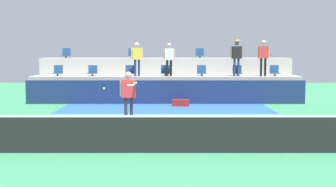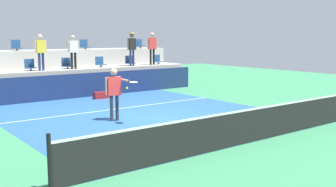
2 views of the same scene
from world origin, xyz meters
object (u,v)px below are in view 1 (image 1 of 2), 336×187
Objects in this scene: stadium_chair_upper_left at (133,54)px; tennis_ball at (105,89)px; stadium_chair_lower_far_right at (276,71)px; spectator_with_hat at (238,54)px; stadium_chair_lower_center at (167,71)px; stadium_chair_lower_mid_left at (131,71)px; stadium_chair_lower_left at (94,71)px; stadium_chair_upper_far_right at (268,54)px; stadium_chair_lower_far_left at (59,71)px; equipment_bag at (182,103)px; spectator_in_grey at (170,57)px; spectator_leaning_on_rail at (138,56)px; stadium_chair_lower_right at (239,71)px; tennis_player at (130,91)px; stadium_chair_upper_right at (201,54)px; stadium_chair_upper_far_left at (67,54)px; stadium_chair_lower_mid_right at (203,71)px; spectator_in_white at (265,54)px.

tennis_ball is at bearing -90.24° from stadium_chair_upper_left.
spectator_with_hat is at bearing -168.81° from stadium_chair_lower_far_right.
stadium_chair_lower_mid_left is at bearing 180.00° from stadium_chair_lower_center.
stadium_chair_upper_far_right reaches higher than stadium_chair_lower_left.
stadium_chair_lower_far_left is 6.49m from equipment_bag.
stadium_chair_lower_left is at bearing -135.40° from stadium_chair_upper_left.
stadium_chair_lower_far_right is 0.33× the size of spectator_in_grey.
spectator_leaning_on_rail reaches higher than stadium_chair_lower_far_left.
stadium_chair_lower_right is 8.21m from tennis_player.
stadium_chair_lower_far_left is at bearing -152.96° from stadium_chair_upper_left.
stadium_chair_upper_left is 2.22m from spectator_leaning_on_rail.
stadium_chair_lower_far_left is 4.02m from spectator_leaning_on_rail.
stadium_chair_lower_left is 1.00× the size of stadium_chair_upper_right.
stadium_chair_lower_right is at bearing -11.51° from stadium_chair_upper_far_left.
stadium_chair_upper_far_right is 0.30× the size of tennis_player.
tennis_ball is at bearing -113.16° from stadium_chair_lower_mid_right.
spectator_in_white is (6.48, -0.38, 0.84)m from stadium_chair_lower_mid_left.
stadium_chair_upper_right is 3.86m from spectator_leaning_on_rail.
stadium_chair_upper_left is at bearing 0.00° from stadium_chair_upper_far_left.
stadium_chair_lower_far_left is 10.84m from stadium_chair_upper_far_right.
spectator_in_white is (-0.63, -2.18, -0.01)m from stadium_chair_upper_far_right.
stadium_chair_lower_far_left is 9.09m from tennis_ball.
tennis_player is (-3.04, -8.47, -1.24)m from stadium_chair_upper_right.
stadium_chair_lower_far_right is 0.68× the size of equipment_bag.
stadium_chair_upper_right is at bearing 143.12° from spectator_in_white.
stadium_chair_lower_left is 0.29× the size of spectator_with_hat.
stadium_chair_upper_far_right is 2.91m from spectator_with_hat.
stadium_chair_lower_center and stadium_chair_lower_right have the same top height.
spectator_in_white is at bearing 46.57° from tennis_player.
stadium_chair_lower_left is at bearing 109.57° from tennis_player.
stadium_chair_lower_far_left is 3.54m from stadium_chair_lower_mid_left.
stadium_chair_upper_left is at bearing 122.20° from equipment_bag.
spectator_in_white is (1.29, 0.00, -0.04)m from spectator_with_hat.
stadium_chair_lower_far_left is 0.32× the size of spectator_leaning_on_rail.
stadium_chair_upper_far_right is at bearing 44.77° from stadium_chair_lower_right.
stadium_chair_upper_far_left reaches higher than stadium_chair_lower_far_left.
stadium_chair_upper_far_right is (-0.01, 1.80, 0.85)m from stadium_chair_lower_far_right.
tennis_player is (0.53, -6.67, -0.39)m from stadium_chair_lower_mid_left.
stadium_chair_lower_mid_left is 1.00× the size of stadium_chair_lower_far_right.
stadium_chair_upper_far_right reaches higher than tennis_player.
spectator_leaning_on_rail is at bearing -145.56° from stadium_chair_upper_right.
stadium_chair_upper_far_right is at bearing 52.14° from tennis_player.
spectator_with_hat is at bearing -0.00° from spectator_in_grey.
stadium_chair_lower_center is 1.78m from stadium_chair_lower_mid_right.
stadium_chair_lower_far_left is 1.00× the size of stadium_chair_upper_far_right.
spectator_leaning_on_rail is at bearing -45.06° from stadium_chair_lower_mid_left.
equipment_bag is at bearing -143.37° from stadium_chair_lower_right.
spectator_leaning_on_rail is at bearing -79.67° from stadium_chair_upper_left.
stadium_chair_lower_mid_right is at bearing -26.89° from stadium_chair_upper_left.
stadium_chair_lower_mid_left and stadium_chair_lower_center have the same top height.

